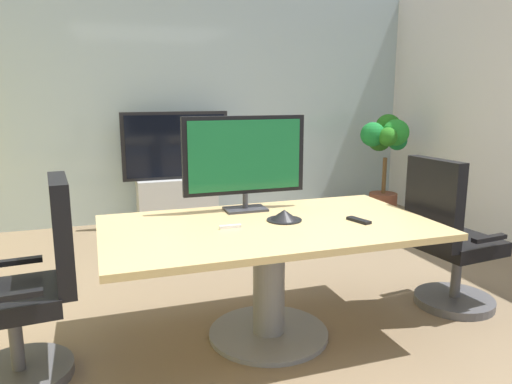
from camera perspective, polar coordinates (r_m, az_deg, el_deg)
ground_plane at (r=3.17m, az=3.28°, el=-17.20°), size 7.56×7.56×0.00m
wall_back_glass_partition at (r=5.94m, az=-8.66°, el=9.95°), size 5.91×0.10×2.72m
conference_table at (r=3.02m, az=1.54°, el=-7.19°), size 2.00×1.12×0.74m
office_chair_left at (r=2.90m, az=-24.81°, el=-11.15°), size 0.61×0.59×1.09m
office_chair_right at (r=3.71m, az=21.70°, el=-5.97°), size 0.62×0.60×1.09m
tv_monitor at (r=3.24m, az=-1.33°, el=4.05°), size 0.84×0.18×0.64m
wall_display_unit at (r=5.67m, az=-9.27°, el=0.51°), size 1.20×0.36×1.31m
potted_plant at (r=6.10m, az=14.99°, el=4.89°), size 0.64×0.61×1.26m
conference_phone at (r=3.04m, az=3.34°, el=-2.80°), size 0.22×0.22×0.07m
remote_control at (r=3.08m, az=11.97°, el=-3.27°), size 0.09×0.18×0.02m
whiteboard_marker at (r=2.87m, az=-3.03°, el=-4.09°), size 0.13×0.02×0.02m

